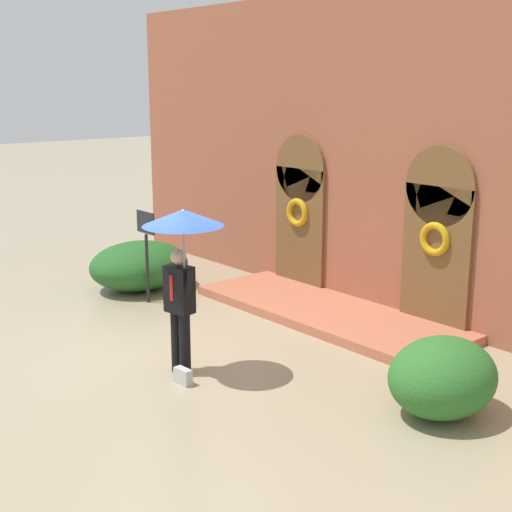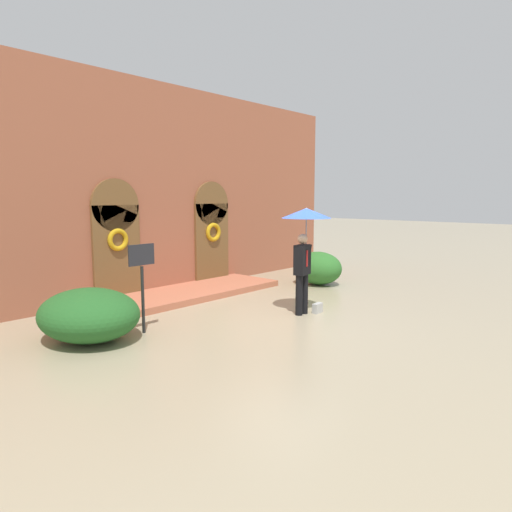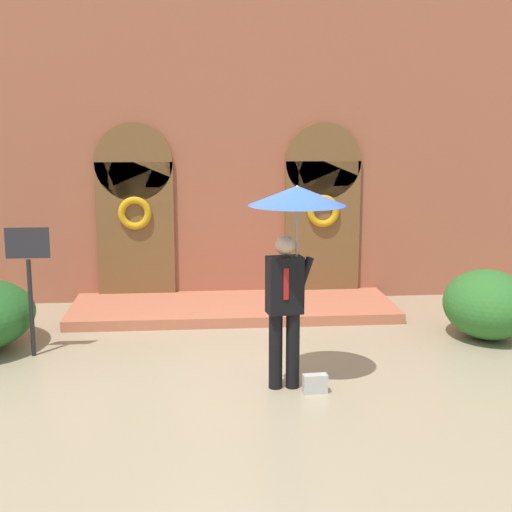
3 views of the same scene
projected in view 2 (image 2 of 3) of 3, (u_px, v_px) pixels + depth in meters
ground_plane at (279, 315)px, 10.09m from camera, size 80.00×80.00×0.00m
building_facade at (162, 194)px, 12.49m from camera, size 14.00×2.30×5.60m
person_with_umbrella at (305, 229)px, 10.01m from camera, size 1.10×1.10×2.36m
handbag at (318, 308)px, 10.29m from camera, size 0.29×0.14×0.22m
sign_post at (142, 273)px, 8.64m from camera, size 0.56×0.06×1.72m
shrub_left at (89, 315)px, 8.31m from camera, size 1.72×2.02×0.95m
shrub_right at (318, 268)px, 13.58m from camera, size 1.23×1.46×0.98m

